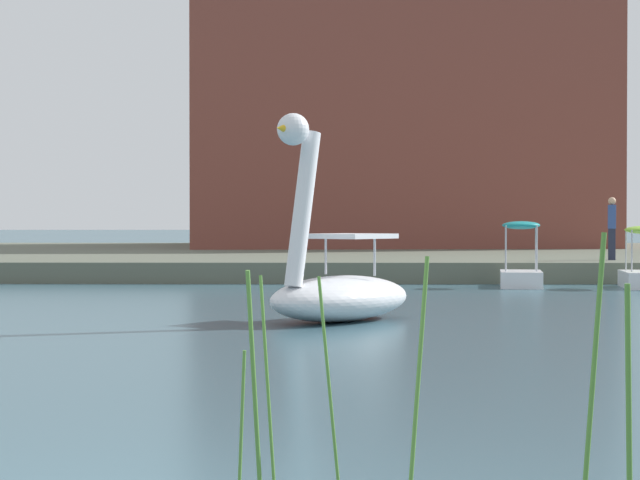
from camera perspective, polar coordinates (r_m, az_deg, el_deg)
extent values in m
cube|color=#5B6051|center=(44.12, -0.42, -0.83)|extent=(156.55, 27.96, 0.55)
ellipsoid|color=white|center=(18.94, 1.02, -2.87)|extent=(3.07, 3.39, 0.74)
cylinder|color=white|center=(18.11, -0.85, 1.53)|extent=(0.67, 0.77, 2.45)
sphere|color=white|center=(17.98, -1.32, 5.43)|extent=(0.70, 0.70, 0.50)
cone|color=yellow|center=(17.83, -1.73, 5.46)|extent=(0.45, 0.47, 0.27)
cube|color=white|center=(19.09, 1.47, 0.19)|extent=(1.62, 1.64, 0.08)
cylinder|color=silver|center=(19.40, 0.28, -0.74)|extent=(0.04, 0.04, 0.64)
cylinder|color=silver|center=(18.81, 2.68, -0.79)|extent=(0.04, 0.04, 0.64)
cube|color=white|center=(29.21, 9.79, -1.89)|extent=(1.24, 1.98, 0.40)
ellipsoid|color=teal|center=(29.17, 9.79, 0.72)|extent=(1.04, 1.03, 0.20)
cylinder|color=#B7B7BF|center=(29.54, 9.05, -0.37)|extent=(0.04, 0.04, 1.13)
cylinder|color=#B7B7BF|center=(29.56, 10.49, -0.38)|extent=(0.04, 0.04, 1.13)
cylinder|color=#B7B7BF|center=(28.81, 9.07, -0.41)|extent=(0.04, 0.04, 1.13)
cylinder|color=#B7B7BF|center=(28.83, 10.55, -0.41)|extent=(0.04, 0.04, 1.13)
cylinder|color=#B7B7BF|center=(29.96, 14.72, -0.48)|extent=(0.04, 0.04, 1.01)
cylinder|color=#B7B7BF|center=(28.93, 14.99, -0.53)|extent=(0.04, 0.04, 1.01)
cube|color=#23283D|center=(33.21, 14.06, -0.21)|extent=(0.24, 0.23, 0.87)
cube|color=#334C8C|center=(33.21, 14.07, 1.11)|extent=(0.26, 0.25, 0.66)
sphere|color=tan|center=(33.21, 14.07, 1.86)|extent=(0.21, 0.21, 0.21)
cube|color=brown|center=(51.63, 3.28, 5.61)|extent=(18.06, 15.36, 10.59)
cylinder|color=#4C7F33|center=(6.59, 4.81, -7.00)|extent=(0.14, 0.18, 1.42)
cylinder|color=#4C7F33|center=(6.47, -2.54, -7.60)|extent=(0.11, 0.10, 1.32)
cylinder|color=#4C7F33|center=(7.01, 13.24, -6.01)|extent=(0.14, 0.04, 1.56)
cylinder|color=#4C7F33|center=(6.49, 14.84, -7.76)|extent=(0.07, 0.10, 1.29)
cylinder|color=#4C7F33|center=(6.39, -3.21, -7.55)|extent=(0.09, 0.16, 1.36)
cylinder|color=#4C7F33|center=(6.16, -3.88, -9.80)|extent=(0.05, 0.02, 0.95)
cylinder|color=#4C7F33|center=(6.78, 0.47, -7.30)|extent=(0.14, 0.03, 1.30)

